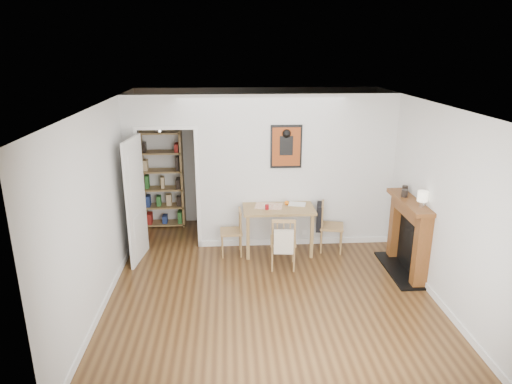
{
  "coord_description": "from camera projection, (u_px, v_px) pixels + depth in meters",
  "views": [
    {
      "loc": [
        -0.55,
        -5.97,
        3.32
      ],
      "look_at": [
        -0.14,
        0.6,
        1.21
      ],
      "focal_mm": 32.0,
      "sensor_mm": 36.0,
      "label": 1
    }
  ],
  "objects": [
    {
      "name": "placemat",
      "position": [
        269.0,
        206.0,
        7.56
      ],
      "size": [
        0.5,
        0.41,
        0.0
      ],
      "primitive_type": "cube",
      "rotation": [
        0.0,
        0.0,
        -0.19
      ],
      "color": "beige",
      "rests_on": "dining_table"
    },
    {
      "name": "ceramic_jar_a",
      "position": [
        405.0,
        193.0,
        6.84
      ],
      "size": [
        0.1,
        0.1,
        0.11
      ],
      "primitive_type": "cylinder",
      "color": "black",
      "rests_on": "fireplace"
    },
    {
      "name": "chair_front",
      "position": [
        283.0,
        241.0,
        7.06
      ],
      "size": [
        0.47,
        0.52,
        0.86
      ],
      "color": "#9C7249",
      "rests_on": "ground"
    },
    {
      "name": "ceramic_jar_b",
      "position": [
        405.0,
        189.0,
        7.05
      ],
      "size": [
        0.09,
        0.09,
        0.11
      ],
      "primitive_type": "cylinder",
      "color": "black",
      "rests_on": "fireplace"
    },
    {
      "name": "red_glass",
      "position": [
        267.0,
        207.0,
        7.39
      ],
      "size": [
        0.06,
        0.06,
        0.08
      ],
      "primitive_type": "cylinder",
      "color": "maroon",
      "rests_on": "dining_table"
    },
    {
      "name": "ground",
      "position": [
        268.0,
        283.0,
        6.72
      ],
      "size": [
        5.2,
        5.2,
        0.0
      ],
      "primitive_type": "plane",
      "color": "brown",
      "rests_on": "ground"
    },
    {
      "name": "chair_right",
      "position": [
        331.0,
        226.0,
        7.66
      ],
      "size": [
        0.55,
        0.51,
        0.85
      ],
      "color": "#9C7249",
      "rests_on": "ground"
    },
    {
      "name": "notebook",
      "position": [
        297.0,
        204.0,
        7.63
      ],
      "size": [
        0.32,
        0.26,
        0.01
      ],
      "primitive_type": "cube",
      "rotation": [
        0.0,
        0.0,
        -0.24
      ],
      "color": "silver",
      "rests_on": "dining_table"
    },
    {
      "name": "fireplace",
      "position": [
        409.0,
        234.0,
        6.89
      ],
      "size": [
        0.45,
        1.25,
        1.16
      ],
      "color": "brown",
      "rests_on": "ground"
    },
    {
      "name": "mantel_lamp",
      "position": [
        423.0,
        197.0,
        6.39
      ],
      "size": [
        0.15,
        0.15,
        0.23
      ],
      "color": "silver",
      "rests_on": "fireplace"
    },
    {
      "name": "bookshelf",
      "position": [
        163.0,
        180.0,
        8.61
      ],
      "size": [
        0.78,
        0.31,
        1.86
      ],
      "color": "olive",
      "rests_on": "ground"
    },
    {
      "name": "chair_left",
      "position": [
        231.0,
        232.0,
        7.53
      ],
      "size": [
        0.41,
        0.41,
        0.78
      ],
      "color": "#9C7249",
      "rests_on": "ground"
    },
    {
      "name": "orange_fruit",
      "position": [
        287.0,
        203.0,
        7.61
      ],
      "size": [
        0.07,
        0.07,
        0.07
      ],
      "primitive_type": "sphere",
      "color": "orange",
      "rests_on": "dining_table"
    },
    {
      "name": "room_shell",
      "position": [
        268.0,
        173.0,
        7.6
      ],
      "size": [
        5.2,
        5.2,
        5.2
      ],
      "color": "silver",
      "rests_on": "ground"
    },
    {
      "name": "dining_table",
      "position": [
        278.0,
        212.0,
        7.56
      ],
      "size": [
        1.17,
        0.74,
        0.79
      ],
      "color": "olive",
      "rests_on": "ground"
    }
  ]
}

